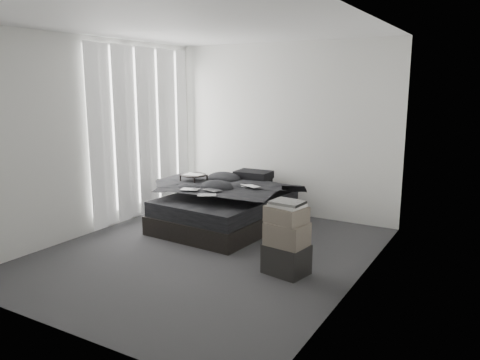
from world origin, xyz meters
The scene contains 25 objects.
floor centered at (0.00, 0.00, 0.00)m, with size 3.60×4.20×0.01m, color #353437.
ceiling centered at (0.00, 0.00, 2.60)m, with size 3.60×4.20×0.01m, color white.
wall_back centered at (0.00, 2.10, 1.30)m, with size 3.60×0.01×2.60m, color silver.
wall_front centered at (0.00, -2.10, 1.30)m, with size 3.60×0.01×2.60m, color silver.
wall_left centered at (-1.80, 0.00, 1.30)m, with size 0.01×4.20×2.60m, color silver.
wall_right centered at (1.80, 0.00, 1.30)m, with size 0.01×4.20×2.60m, color silver.
window_left centered at (-1.78, 0.90, 1.35)m, with size 0.02×2.00×2.30m, color white.
curtain_left centered at (-1.73, 0.90, 1.28)m, with size 0.06×2.12×2.48m, color white.
bed centered at (-0.36, 1.02, 0.13)m, with size 1.41×1.86×0.25m, color black.
mattress centered at (-0.36, 1.02, 0.35)m, with size 1.36×1.81×0.20m, color black.
duvet centered at (-0.37, 0.97, 0.56)m, with size 1.38×1.59×0.22m, color black.
pillow_lower centered at (-0.36, 1.75, 0.52)m, with size 0.56×0.38×0.13m, color black.
pillow_upper centered at (-0.30, 1.72, 0.64)m, with size 0.52×0.36×0.12m, color black.
laptop centered at (-0.02, 1.04, 0.68)m, with size 0.30×0.19×0.02m, color silver.
comic_a centered at (-0.62, 0.54, 0.67)m, with size 0.24×0.15×0.01m, color black.
comic_b centered at (-0.34, 0.66, 0.68)m, with size 0.24×0.15×0.01m, color black.
comic_c centered at (-0.24, 0.38, 0.68)m, with size 0.24×0.15×0.01m, color black.
side_stand centered at (-0.97, 1.11, 0.34)m, with size 0.37×0.37×0.67m, color black.
papers centered at (-0.96, 1.10, 0.68)m, with size 0.26×0.19×0.01m, color white.
floor_books centered at (-1.04, 0.56, 0.07)m, with size 0.13×0.19×0.13m, color black.
box_lower centered at (1.09, -0.09, 0.16)m, with size 0.43×0.34×0.32m, color black.
box_mid centered at (1.09, -0.10, 0.44)m, with size 0.41×0.32×0.25m, color #685E52.
box_upper centered at (1.08, -0.09, 0.65)m, with size 0.39×0.31×0.17m, color #685E52.
art_book_white centered at (1.09, -0.09, 0.75)m, with size 0.33×0.26×0.03m, color silver.
art_book_snake centered at (1.09, -0.10, 0.78)m, with size 0.32×0.25×0.03m, color silver.
Camera 1 is at (3.02, -4.40, 1.97)m, focal length 35.00 mm.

